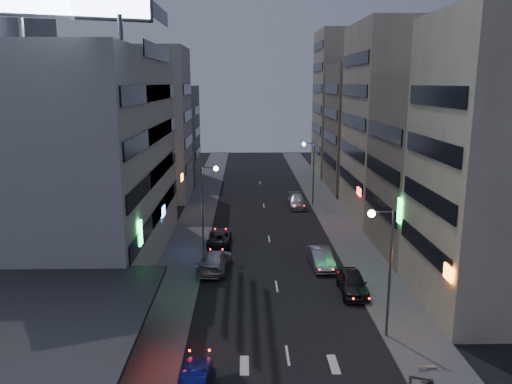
{
  "coord_description": "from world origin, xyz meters",
  "views": [
    {
      "loc": [
        -2.43,
        -22.09,
        15.42
      ],
      "look_at": [
        -1.46,
        19.98,
        6.19
      ],
      "focal_mm": 35.0,
      "sensor_mm": 36.0,
      "label": 1
    }
  ],
  "objects_px": {
    "parked_car_right_far": "(297,201)",
    "parked_car_right_mid": "(321,258)",
    "road_car_silver": "(215,261)",
    "scooter_silver_b": "(435,357)",
    "scooter_black_b": "(435,370)",
    "road_car_blue": "(196,377)",
    "parked_car_right_near": "(352,283)",
    "parked_car_left": "(219,238)"
  },
  "relations": [
    {
      "from": "parked_car_right_far",
      "to": "parked_car_right_mid",
      "type": "bearing_deg",
      "value": -89.6
    },
    {
      "from": "parked_car_right_mid",
      "to": "road_car_silver",
      "type": "distance_m",
      "value": 9.06
    },
    {
      "from": "scooter_silver_b",
      "to": "scooter_black_b",
      "type": "bearing_deg",
      "value": 157.38
    },
    {
      "from": "scooter_black_b",
      "to": "road_car_silver",
      "type": "bearing_deg",
      "value": 56.61
    },
    {
      "from": "road_car_blue",
      "to": "road_car_silver",
      "type": "distance_m",
      "value": 16.59
    },
    {
      "from": "scooter_silver_b",
      "to": "parked_car_right_near",
      "type": "bearing_deg",
      "value": 12.68
    },
    {
      "from": "road_car_blue",
      "to": "scooter_black_b",
      "type": "relative_size",
      "value": 2.09
    },
    {
      "from": "parked_car_left",
      "to": "road_car_blue",
      "type": "xyz_separation_m",
      "value": [
        -0.06,
        -23.52,
        -0.03
      ]
    },
    {
      "from": "road_car_silver",
      "to": "parked_car_right_far",
      "type": "bearing_deg",
      "value": -106.06
    },
    {
      "from": "road_car_blue",
      "to": "parked_car_right_far",
      "type": "bearing_deg",
      "value": -100.85
    },
    {
      "from": "scooter_silver_b",
      "to": "road_car_blue",
      "type": "bearing_deg",
      "value": 96.1
    },
    {
      "from": "parked_car_left",
      "to": "scooter_black_b",
      "type": "relative_size",
      "value": 2.61
    },
    {
      "from": "parked_car_left",
      "to": "parked_car_right_far",
      "type": "distance_m",
      "value": 17.27
    },
    {
      "from": "parked_car_right_near",
      "to": "parked_car_right_far",
      "type": "distance_m",
      "value": 26.52
    },
    {
      "from": "parked_car_right_far",
      "to": "scooter_black_b",
      "type": "distance_m",
      "value": 38.08
    },
    {
      "from": "road_car_silver",
      "to": "scooter_silver_b",
      "type": "relative_size",
      "value": 3.5
    },
    {
      "from": "road_car_blue",
      "to": "road_car_silver",
      "type": "bearing_deg",
      "value": -87.3
    },
    {
      "from": "parked_car_right_near",
      "to": "road_car_silver",
      "type": "distance_m",
      "value": 11.67
    },
    {
      "from": "road_car_silver",
      "to": "parked_car_right_mid",
      "type": "bearing_deg",
      "value": -169.49
    },
    {
      "from": "road_car_blue",
      "to": "scooter_silver_b",
      "type": "height_order",
      "value": "road_car_blue"
    },
    {
      "from": "parked_car_left",
      "to": "road_car_silver",
      "type": "bearing_deg",
      "value": 90.72
    },
    {
      "from": "parked_car_right_mid",
      "to": "scooter_black_b",
      "type": "bearing_deg",
      "value": -81.01
    },
    {
      "from": "road_car_blue",
      "to": "parked_car_right_mid",
      "type": "bearing_deg",
      "value": -115.12
    },
    {
      "from": "parked_car_left",
      "to": "scooter_silver_b",
      "type": "height_order",
      "value": "parked_car_left"
    },
    {
      "from": "parked_car_right_mid",
      "to": "parked_car_left",
      "type": "xyz_separation_m",
      "value": [
        -8.98,
        6.38,
        -0.13
      ]
    },
    {
      "from": "scooter_black_b",
      "to": "scooter_silver_b",
      "type": "relative_size",
      "value": 1.13
    },
    {
      "from": "scooter_black_b",
      "to": "parked_car_left",
      "type": "bearing_deg",
      "value": 47.33
    },
    {
      "from": "scooter_silver_b",
      "to": "road_car_silver",
      "type": "bearing_deg",
      "value": 40.06
    },
    {
      "from": "parked_car_right_far",
      "to": "road_car_silver",
      "type": "height_order",
      "value": "road_car_silver"
    },
    {
      "from": "parked_car_right_far",
      "to": "road_car_blue",
      "type": "height_order",
      "value": "parked_car_right_far"
    },
    {
      "from": "parked_car_right_near",
      "to": "scooter_black_b",
      "type": "relative_size",
      "value": 2.63
    },
    {
      "from": "parked_car_left",
      "to": "road_car_silver",
      "type": "xyz_separation_m",
      "value": [
        -0.06,
        -6.93,
        0.16
      ]
    },
    {
      "from": "road_car_blue",
      "to": "road_car_silver",
      "type": "xyz_separation_m",
      "value": [
        0.0,
        16.59,
        0.2
      ]
    },
    {
      "from": "parked_car_right_near",
      "to": "scooter_silver_b",
      "type": "bearing_deg",
      "value": -74.76
    },
    {
      "from": "parked_car_left",
      "to": "parked_car_right_far",
      "type": "xyz_separation_m",
      "value": [
        9.14,
        14.66,
        0.1
      ]
    },
    {
      "from": "parked_car_right_mid",
      "to": "parked_car_right_far",
      "type": "distance_m",
      "value": 21.04
    },
    {
      "from": "parked_car_right_near",
      "to": "road_car_silver",
      "type": "relative_size",
      "value": 0.85
    },
    {
      "from": "parked_car_right_far",
      "to": "scooter_black_b",
      "type": "xyz_separation_m",
      "value": [
        3.28,
        -37.94,
        -0.08
      ]
    },
    {
      "from": "road_car_blue",
      "to": "scooter_silver_b",
      "type": "bearing_deg",
      "value": -170.2
    },
    {
      "from": "parked_car_right_far",
      "to": "scooter_black_b",
      "type": "bearing_deg",
      "value": -84.22
    },
    {
      "from": "parked_car_right_near",
      "to": "road_car_silver",
      "type": "height_order",
      "value": "road_car_silver"
    },
    {
      "from": "parked_car_right_near",
      "to": "parked_car_right_far",
      "type": "bearing_deg",
      "value": 94.56
    }
  ]
}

